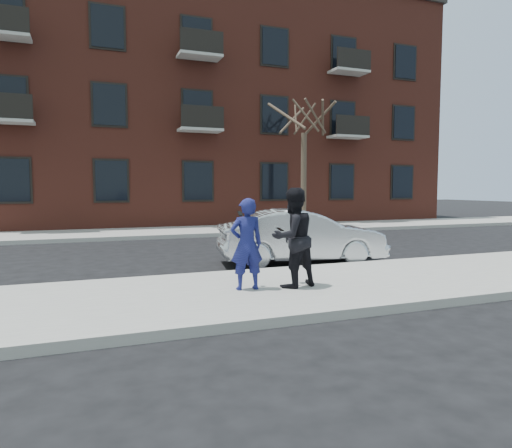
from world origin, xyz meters
name	(u,v)px	position (x,y,z in m)	size (l,w,h in m)	color
ground	(351,285)	(0.00, 0.00, 0.00)	(100.00, 100.00, 0.00)	black
near_sidewalk	(358,284)	(0.00, -0.25, 0.07)	(50.00, 3.50, 0.15)	gray
near_curb	(314,268)	(0.00, 1.55, 0.07)	(50.00, 0.10, 0.15)	#999691
far_sidewalk	(206,231)	(0.00, 11.25, 0.07)	(50.00, 3.50, 0.15)	gray
far_curb	(218,235)	(0.00, 9.45, 0.07)	(50.00, 0.10, 0.15)	#999691
apartment_building	(209,113)	(2.00, 18.00, 6.16)	(24.30, 10.30, 12.30)	#5E271D
street_tree	(304,106)	(4.50, 11.00, 5.52)	(3.60, 3.60, 6.80)	#31241D
silver_sedan	(301,237)	(0.23, 2.66, 0.68)	(1.44, 4.13, 1.36)	#B7BABF
man_hoodie	(247,244)	(-2.26, -0.24, 0.94)	(0.59, 0.49, 1.58)	navy
man_peacoat	(293,238)	(-1.42, -0.33, 1.03)	(0.99, 0.84, 1.76)	black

